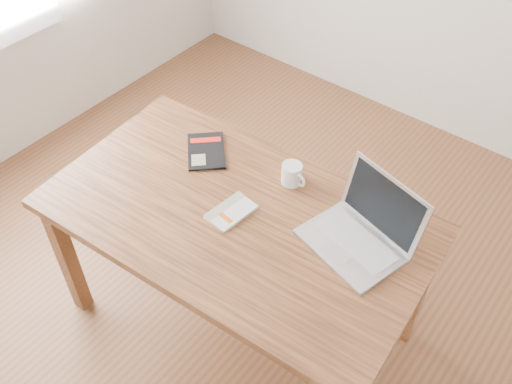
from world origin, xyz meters
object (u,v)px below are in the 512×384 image
Objects in this scene: black_guidebook at (206,151)px; laptop at (362,231)px; desk at (237,228)px; white_guidebook at (231,212)px; coffee_mug at (292,174)px.

laptop is (0.78, -0.01, 0.05)m from black_guidebook.
desk is at bearing -74.52° from black_guidebook.
laptop is at bearing -45.15° from black_guidebook.
black_guidebook is at bearing 145.46° from desk.
coffee_mug is (0.08, 0.29, 0.04)m from white_guidebook.
laptop is (0.46, 0.19, 0.05)m from white_guidebook.
desk is 12.86× the size of coffee_mug.
white_guidebook reaches higher than black_guidebook.
coffee_mug is at bearing -33.10° from black_guidebook.
laptop reaches higher than coffee_mug.
laptop is at bearing -1.53° from coffee_mug.
white_guidebook is 0.50m from laptop.
coffee_mug reaches higher than white_guidebook.
black_guidebook is 0.78m from laptop.
black_guidebook is (-0.32, 0.21, -0.00)m from white_guidebook.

